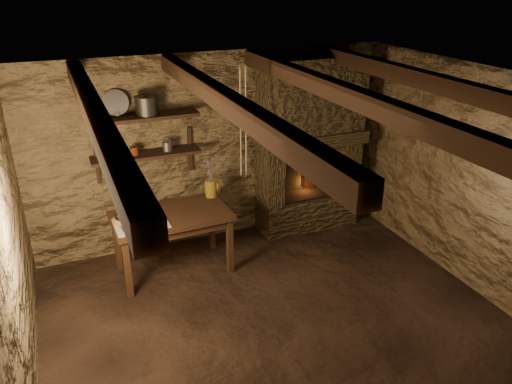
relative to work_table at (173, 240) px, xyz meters
name	(u,v)px	position (x,y,z in m)	size (l,w,h in m)	color
floor	(278,322)	(0.73, -1.34, -0.40)	(4.50, 4.50, 0.00)	black
back_wall	(213,150)	(0.73, 0.66, 0.80)	(4.50, 0.04, 2.40)	#4B3923
front_wall	(428,361)	(0.73, -3.34, 0.80)	(4.50, 0.04, 2.40)	#4B3923
left_wall	(11,267)	(-1.52, -1.34, 0.80)	(0.04, 4.00, 2.40)	#4B3923
right_wall	(470,180)	(2.98, -1.34, 0.80)	(0.04, 4.00, 2.40)	#4B3923
ceiling	(283,85)	(0.73, -1.34, 2.00)	(4.50, 4.00, 0.04)	black
beam_far_left	(94,114)	(-0.77, -1.34, 1.91)	(0.14, 3.95, 0.16)	black
beam_mid_left	(226,101)	(0.23, -1.34, 1.91)	(0.14, 3.95, 0.16)	black
beam_mid_right	(336,90)	(1.23, -1.34, 1.91)	(0.14, 3.95, 0.16)	black
beam_far_right	(429,81)	(2.23, -1.34, 1.91)	(0.14, 3.95, 0.16)	black
shelf_lower	(147,155)	(-0.12, 0.50, 0.90)	(1.25, 0.30, 0.04)	black
shelf_upper	(143,117)	(-0.12, 0.50, 1.35)	(1.25, 0.30, 0.04)	black
hearth	(310,141)	(1.98, 0.43, 0.83)	(1.43, 0.51, 2.30)	#392D1C
work_table	(173,240)	(0.00, 0.00, 0.00)	(1.33, 0.79, 0.74)	#341E12
linen_cloth	(141,223)	(-0.35, -0.12, 0.35)	(0.56, 0.45, 0.01)	white
pewter_cutlery_row	(141,223)	(-0.35, -0.13, 0.36)	(0.47, 0.18, 0.01)	gray
drinking_glasses	(141,216)	(-0.34, -0.01, 0.39)	(0.18, 0.05, 0.07)	white
stoneware_jug	(211,180)	(0.57, 0.28, 0.55)	(0.18, 0.18, 0.49)	#A07D1F
wooden_bowl	(127,219)	(-0.48, -0.01, 0.38)	(0.31, 0.31, 0.11)	#9C6D43
iron_stockpot	(147,106)	(-0.07, 0.50, 1.46)	(0.25, 0.25, 0.19)	#2A2826
tin_pan	(116,103)	(-0.39, 0.60, 1.51)	(0.29, 0.29, 0.04)	gray
small_kettle	(167,146)	(0.13, 0.50, 0.97)	(0.16, 0.12, 0.17)	gray
rusty_tin	(134,151)	(-0.26, 0.50, 0.97)	(0.09, 0.09, 0.09)	#521E10
red_pot	(308,180)	(1.96, 0.38, 0.30)	(0.25, 0.25, 0.54)	maroon
hanging_ropes	(243,122)	(0.78, -0.29, 1.40)	(0.08, 0.08, 1.20)	tan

